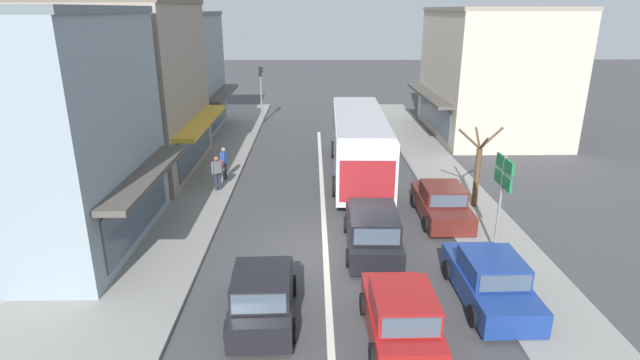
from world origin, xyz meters
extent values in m
plane|color=#3F3F42|center=(0.00, 0.00, 0.00)|extent=(140.00, 140.00, 0.00)
cube|color=silver|center=(0.00, 4.00, 0.00)|extent=(0.20, 28.00, 0.01)
cube|color=gray|center=(-6.80, 6.00, 0.07)|extent=(5.20, 44.00, 0.14)
cube|color=gray|center=(6.20, 6.00, 0.06)|extent=(2.80, 44.00, 0.12)
cube|color=#84939E|center=(-10.20, 0.55, 4.01)|extent=(7.02, 7.76, 8.02)
cube|color=#4C4742|center=(-6.24, 0.55, 2.70)|extent=(1.10, 7.14, 0.20)
cube|color=#425160|center=(-6.66, 0.55, 1.40)|extent=(0.06, 6.21, 1.80)
cube|color=gray|center=(-10.20, 9.23, 4.20)|extent=(7.22, 8.81, 8.39)
cube|color=gold|center=(-6.14, 9.23, 2.70)|extent=(1.10, 8.11, 0.20)
cube|color=#425160|center=(-6.56, 9.23, 1.40)|extent=(0.06, 7.05, 1.80)
cube|color=#6E6358|center=(-10.20, 9.23, 8.51)|extent=(7.38, 8.81, 0.24)
cube|color=#84939E|center=(-10.20, 18.02, 3.88)|extent=(6.36, 8.33, 7.77)
cube|color=#4C4742|center=(-6.57, 18.02, 2.70)|extent=(1.10, 7.66, 0.20)
cube|color=#425160|center=(-6.99, 18.02, 1.40)|extent=(0.06, 6.66, 1.80)
cube|color=slate|center=(-10.20, 18.02, 7.89)|extent=(6.52, 8.33, 0.24)
cube|color=beige|center=(11.50, 17.31, 4.01)|extent=(7.36, 10.50, 8.03)
cube|color=#4C4742|center=(7.37, 17.31, 2.70)|extent=(1.10, 9.66, 0.20)
cube|color=#425160|center=(7.79, 17.31, 1.40)|extent=(0.06, 8.40, 1.80)
cube|color=gray|center=(11.50, 17.31, 8.15)|extent=(7.52, 10.50, 0.24)
cube|color=silver|center=(1.92, 8.39, 1.76)|extent=(2.83, 10.87, 2.70)
cube|color=#425160|center=(1.92, 8.39, 2.16)|extent=(2.85, 10.44, 0.90)
cube|color=maroon|center=(1.75, 2.96, 1.56)|extent=(2.25, 0.13, 1.76)
cube|color=#A8A8AC|center=(1.92, 8.39, 3.17)|extent=(2.68, 10.00, 0.12)
cylinder|color=black|center=(0.77, 11.77, 0.48)|extent=(0.29, 0.97, 0.96)
cylinder|color=black|center=(3.27, 11.70, 0.48)|extent=(0.29, 0.97, 0.96)
cylinder|color=black|center=(0.58, 5.46, 0.48)|extent=(0.29, 0.97, 0.96)
cylinder|color=black|center=(3.08, 5.38, 0.48)|extent=(0.29, 0.97, 0.96)
cube|color=black|center=(-1.83, -4.01, 0.52)|extent=(1.75, 3.75, 0.76)
cube|color=black|center=(-1.82, -4.31, 1.22)|extent=(1.57, 1.94, 0.64)
cube|color=#425160|center=(-1.85, -3.34, 1.22)|extent=(1.40, 0.10, 0.54)
cube|color=#425160|center=(-1.80, -5.28, 1.22)|extent=(1.37, 0.10, 0.51)
cylinder|color=black|center=(-2.68, -2.93, 0.31)|extent=(0.20, 0.62, 0.62)
cylinder|color=black|center=(-1.05, -2.88, 0.31)|extent=(0.20, 0.62, 0.62)
cylinder|color=black|center=(-2.62, -5.15, 0.31)|extent=(0.20, 0.62, 0.62)
cylinder|color=black|center=(-0.98, -5.10, 0.31)|extent=(0.20, 0.62, 0.62)
cube|color=black|center=(1.67, 0.14, 0.52)|extent=(1.92, 4.56, 0.76)
cube|color=black|center=(1.65, -0.21, 1.24)|extent=(1.73, 2.66, 0.68)
cube|color=#425160|center=(1.70, 1.11, 1.24)|extent=(1.51, 0.11, 0.58)
cube|color=#425160|center=(1.60, -1.53, 1.24)|extent=(1.48, 0.11, 0.54)
cylinder|color=black|center=(0.84, 1.52, 0.31)|extent=(0.20, 0.63, 0.62)
cylinder|color=black|center=(2.59, 1.46, 0.31)|extent=(0.20, 0.63, 0.62)
cylinder|color=black|center=(0.74, -1.17, 0.31)|extent=(0.20, 0.63, 0.62)
cylinder|color=black|center=(2.50, -1.24, 0.31)|extent=(0.20, 0.63, 0.62)
cube|color=maroon|center=(1.80, -5.03, 0.52)|extent=(1.67, 3.71, 0.76)
cube|color=maroon|center=(1.80, -5.33, 1.22)|extent=(1.54, 1.91, 0.64)
cube|color=#425160|center=(1.79, -4.36, 1.22)|extent=(1.40, 0.07, 0.54)
cube|color=#425160|center=(1.81, -6.30, 1.22)|extent=(1.37, 0.07, 0.51)
cylinder|color=black|center=(0.97, -3.93, 0.31)|extent=(0.19, 0.62, 0.62)
cylinder|color=black|center=(2.61, -3.91, 0.31)|extent=(0.19, 0.62, 0.62)
cylinder|color=black|center=(0.99, -6.15, 0.31)|extent=(0.19, 0.62, 0.62)
cylinder|color=black|center=(2.63, -6.13, 0.31)|extent=(0.19, 0.62, 0.62)
cube|color=navy|center=(4.71, -3.28, 0.51)|extent=(1.80, 4.23, 0.72)
cube|color=navy|center=(4.71, -3.38, 1.17)|extent=(1.59, 1.83, 0.60)
cube|color=#425160|center=(4.69, -2.46, 1.17)|extent=(1.44, 0.09, 0.51)
cube|color=#425160|center=(4.73, -4.30, 1.17)|extent=(1.40, 0.09, 0.48)
cylinder|color=black|center=(3.83, -2.03, 0.31)|extent=(0.19, 0.62, 0.62)
cylinder|color=black|center=(5.55, -2.00, 0.31)|extent=(0.19, 0.62, 0.62)
cylinder|color=black|center=(3.87, -4.55, 0.31)|extent=(0.19, 0.62, 0.62)
cylinder|color=black|center=(5.59, -4.52, 0.31)|extent=(0.19, 0.62, 0.62)
cube|color=#561E19|center=(4.78, 2.78, 0.51)|extent=(1.75, 4.21, 0.72)
cube|color=#561E19|center=(4.78, 2.68, 1.17)|extent=(1.57, 1.81, 0.60)
cube|color=#425160|center=(4.79, 3.60, 1.17)|extent=(1.44, 0.07, 0.51)
cube|color=#425160|center=(4.78, 1.76, 1.17)|extent=(1.40, 0.07, 0.48)
cylinder|color=black|center=(3.93, 4.05, 0.31)|extent=(0.18, 0.62, 0.62)
cylinder|color=black|center=(5.65, 4.04, 0.31)|extent=(0.18, 0.62, 0.62)
cylinder|color=black|center=(3.92, 1.53, 0.31)|extent=(0.18, 0.62, 0.62)
cylinder|color=black|center=(5.64, 1.52, 0.31)|extent=(0.18, 0.62, 0.62)
cylinder|color=gray|center=(-4.22, 20.90, 2.10)|extent=(0.12, 0.12, 4.20)
cube|color=black|center=(-4.22, 20.90, 3.85)|extent=(0.24, 0.24, 0.68)
sphere|color=black|center=(-4.08, 20.90, 4.08)|extent=(0.13, 0.13, 0.13)
sphere|color=black|center=(-4.08, 20.90, 3.86)|extent=(0.13, 0.13, 0.13)
sphere|color=green|center=(-4.08, 20.90, 3.64)|extent=(0.13, 0.13, 0.13)
cylinder|color=gray|center=(5.91, -0.35, 1.80)|extent=(0.10, 0.10, 3.60)
cube|color=#19753D|center=(5.91, -0.37, 3.30)|extent=(0.08, 1.40, 0.44)
cube|color=white|center=(5.95, -0.37, 3.30)|extent=(0.01, 1.10, 0.10)
cube|color=#19753D|center=(5.91, -0.37, 2.75)|extent=(0.08, 1.40, 0.44)
cube|color=white|center=(5.95, -0.37, 2.75)|extent=(0.01, 1.10, 0.10)
cylinder|color=brown|center=(6.50, 3.86, 1.34)|extent=(0.24, 0.24, 2.67)
cylinder|color=brown|center=(6.50, 4.24, 3.03)|extent=(0.10, 0.81, 0.79)
cylinder|color=brown|center=(6.93, 3.86, 3.12)|extent=(0.94, 0.10, 0.96)
cylinder|color=brown|center=(6.50, 3.45, 2.99)|extent=(0.10, 0.89, 0.72)
cylinder|color=brown|center=(6.03, 3.86, 3.08)|extent=(1.00, 0.10, 0.89)
cylinder|color=#333338|center=(-4.76, 7.59, 0.56)|extent=(0.14, 0.14, 0.84)
cylinder|color=#333338|center=(-4.82, 7.42, 0.56)|extent=(0.14, 0.14, 0.84)
cube|color=#3351A8|center=(-4.79, 7.51, 1.26)|extent=(0.33, 0.41, 0.56)
sphere|color=#9E7051|center=(-4.79, 7.51, 1.66)|extent=(0.22, 0.22, 0.22)
cylinder|color=#3351A8|center=(-4.71, 7.73, 1.26)|extent=(0.09, 0.09, 0.54)
cylinder|color=#3351A8|center=(-4.87, 7.28, 1.26)|extent=(0.09, 0.09, 0.54)
cube|color=maroon|center=(-4.88, 7.21, 1.08)|extent=(0.26, 0.18, 0.22)
cylinder|color=#232838|center=(-4.92, 5.90, 0.56)|extent=(0.14, 0.14, 0.84)
cylinder|color=#232838|center=(-4.80, 6.02, 0.56)|extent=(0.14, 0.14, 0.84)
cube|color=slate|center=(-4.86, 5.96, 1.26)|extent=(0.41, 0.41, 0.56)
sphere|color=brown|center=(-4.86, 5.96, 1.66)|extent=(0.22, 0.22, 0.22)
cylinder|color=slate|center=(-5.03, 5.79, 1.26)|extent=(0.09, 0.09, 0.54)
cylinder|color=slate|center=(-4.69, 6.13, 1.26)|extent=(0.09, 0.09, 0.54)
camera|label=1|loc=(-0.44, -15.99, 8.15)|focal=28.00mm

